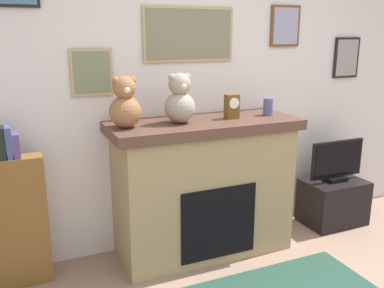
% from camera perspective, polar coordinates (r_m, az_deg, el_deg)
% --- Properties ---
extents(back_wall, '(5.20, 0.15, 2.60)m').
position_cam_1_polar(back_wall, '(3.62, 1.96, 7.43)').
color(back_wall, silver).
rests_on(back_wall, ground_plane).
extents(fireplace, '(1.50, 0.62, 1.12)m').
position_cam_1_polar(fireplace, '(3.42, 1.56, -5.84)').
color(fireplace, '#998359').
rests_on(fireplace, ground_plane).
extents(bookshelf, '(0.43, 0.16, 1.17)m').
position_cam_1_polar(bookshelf, '(3.23, -22.94, -9.16)').
color(bookshelf, brown).
rests_on(bookshelf, ground_plane).
extents(tv_stand, '(0.57, 0.40, 0.43)m').
position_cam_1_polar(tv_stand, '(4.26, 18.65, -7.45)').
color(tv_stand, black).
rests_on(tv_stand, ground_plane).
extents(television, '(0.57, 0.14, 0.39)m').
position_cam_1_polar(television, '(4.13, 19.12, -2.31)').
color(television, black).
rests_on(television, tv_stand).
extents(candle_jar, '(0.08, 0.08, 0.14)m').
position_cam_1_polar(candle_jar, '(3.52, 10.31, 5.01)').
color(candle_jar, '#4C517A').
rests_on(candle_jar, fireplace).
extents(mantel_clock, '(0.11, 0.08, 0.19)m').
position_cam_1_polar(mantel_clock, '(3.34, 5.44, 5.13)').
color(mantel_clock, brown).
rests_on(mantel_clock, fireplace).
extents(teddy_bear_tan, '(0.23, 0.23, 0.37)m').
position_cam_1_polar(teddy_bear_tan, '(3.01, -9.11, 5.31)').
color(teddy_bear_tan, '#93623C').
rests_on(teddy_bear_tan, fireplace).
extents(teddy_bear_brown, '(0.23, 0.23, 0.38)m').
position_cam_1_polar(teddy_bear_brown, '(3.14, -1.68, 5.92)').
color(teddy_bear_brown, gray).
rests_on(teddy_bear_brown, fireplace).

